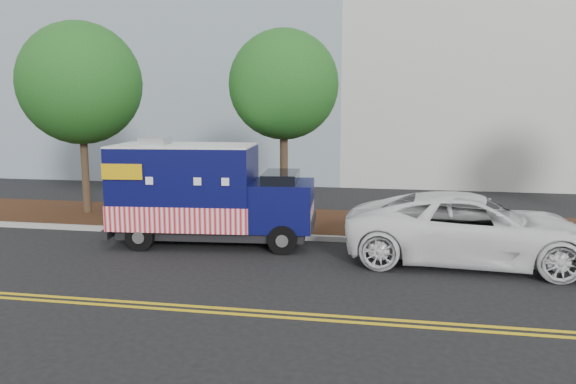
# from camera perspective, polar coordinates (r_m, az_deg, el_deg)

# --- Properties ---
(ground) EXTENTS (120.00, 120.00, 0.00)m
(ground) POSITION_cam_1_polar(r_m,az_deg,el_deg) (15.79, -6.08, -5.76)
(ground) COLOR black
(ground) RESTS_ON ground
(curb) EXTENTS (120.00, 0.18, 0.15)m
(curb) POSITION_cam_1_polar(r_m,az_deg,el_deg) (17.08, -4.75, -4.34)
(curb) COLOR #9E9E99
(curb) RESTS_ON ground
(mulch_strip) EXTENTS (120.00, 4.00, 0.15)m
(mulch_strip) POSITION_cam_1_polar(r_m,az_deg,el_deg) (19.06, -3.09, -2.91)
(mulch_strip) COLOR black
(mulch_strip) RESTS_ON ground
(centerline_near) EXTENTS (120.00, 0.10, 0.01)m
(centerline_near) POSITION_cam_1_polar(r_m,az_deg,el_deg) (11.79, -12.36, -11.08)
(centerline_near) COLOR gold
(centerline_near) RESTS_ON ground
(centerline_far) EXTENTS (120.00, 0.10, 0.01)m
(centerline_far) POSITION_cam_1_polar(r_m,az_deg,el_deg) (11.57, -12.85, -11.49)
(centerline_far) COLOR gold
(centerline_far) RESTS_ON ground
(tree_a) EXTENTS (4.21, 4.21, 6.80)m
(tree_a) POSITION_cam_1_polar(r_m,az_deg,el_deg) (21.02, -20.35, 10.29)
(tree_a) COLOR #38281C
(tree_a) RESTS_ON ground
(tree_b) EXTENTS (3.50, 3.50, 6.35)m
(tree_b) POSITION_cam_1_polar(r_m,az_deg,el_deg) (18.14, -0.43, 10.82)
(tree_b) COLOR #38281C
(tree_b) RESTS_ON ground
(sign_post) EXTENTS (0.06, 0.06, 2.40)m
(sign_post) POSITION_cam_1_polar(r_m,az_deg,el_deg) (18.18, -15.10, -0.19)
(sign_post) COLOR #473828
(sign_post) RESTS_ON ground
(food_truck) EXTENTS (5.96, 2.67, 3.05)m
(food_truck) POSITION_cam_1_polar(r_m,az_deg,el_deg) (16.21, -8.65, -0.42)
(food_truck) COLOR black
(food_truck) RESTS_ON ground
(white_car) EXTENTS (6.48, 3.30, 1.75)m
(white_car) POSITION_cam_1_polar(r_m,az_deg,el_deg) (14.93, 18.22, -3.57)
(white_car) COLOR white
(white_car) RESTS_ON ground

